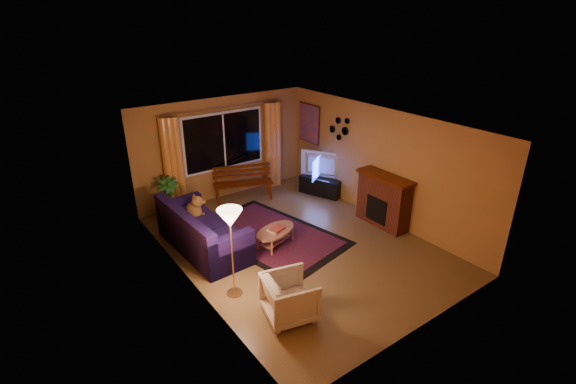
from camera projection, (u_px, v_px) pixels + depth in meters
floor at (297, 245)px, 8.45m from camera, size 4.50×6.00×0.02m
ceiling at (298, 123)px, 7.44m from camera, size 4.50×6.00×0.02m
wall_back at (223, 148)px, 10.18m from camera, size 4.50×0.02×2.50m
wall_left at (186, 220)px, 6.74m from camera, size 0.02×6.00×2.50m
wall_right at (379, 164)px, 9.15m from camera, size 0.02×6.00×2.50m
window at (224, 141)px, 10.05m from camera, size 2.00×0.02×1.30m
curtain_rod at (223, 108)px, 9.69m from camera, size 3.20×0.03×0.03m
curtain_left at (173, 166)px, 9.41m from camera, size 0.36×0.36×2.24m
curtain_right at (272, 145)px, 10.86m from camera, size 0.36×0.36×2.24m
bench at (244, 192)px, 10.33m from camera, size 1.50×0.91×0.43m
potted_plant at (169, 199)px, 9.28m from camera, size 0.55×0.55×0.98m
sofa at (203, 228)px, 8.13m from camera, size 1.06×2.28×0.91m
dog at (193, 207)px, 8.43m from camera, size 0.42×0.52×0.51m
armchair at (290, 295)px, 6.34m from camera, size 0.85×0.89×0.76m
floor_lamp at (232, 253)px, 6.67m from camera, size 0.34×0.34×1.58m
rug at (270, 235)px, 8.76m from camera, size 2.53×3.39×0.02m
coffee_table at (276, 238)px, 8.33m from camera, size 1.23×1.23×0.36m
tv_console at (321, 186)px, 10.64m from camera, size 0.73×1.14×0.45m
television at (321, 166)px, 10.41m from camera, size 0.75×1.05×0.66m
fireplace at (384, 201)px, 9.03m from camera, size 0.40×1.20×1.10m
mirror_cluster at (339, 127)px, 9.87m from camera, size 0.06×0.60×0.56m
painting at (309, 123)px, 10.79m from camera, size 0.04×0.76×0.96m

